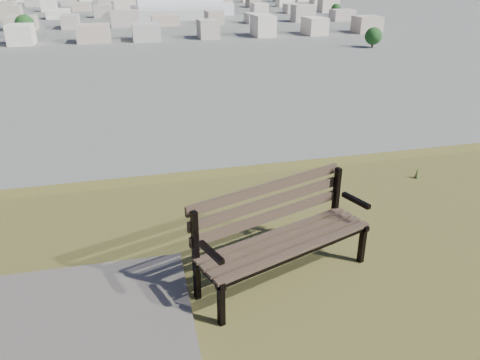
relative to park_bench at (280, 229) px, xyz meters
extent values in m
cube|color=#453528|center=(0.10, -0.29, -0.10)|extent=(1.89, 0.74, 0.04)
cube|color=#453528|center=(0.06, -0.17, -0.10)|extent=(1.89, 0.74, 0.04)
cube|color=#453528|center=(0.02, -0.04, -0.10)|extent=(1.89, 0.74, 0.04)
cube|color=#453528|center=(-0.03, 0.08, -0.10)|extent=(1.89, 0.74, 0.04)
cube|color=#453528|center=(-0.06, 0.16, 0.08)|extent=(1.87, 0.69, 0.11)
cube|color=#453528|center=(-0.07, 0.19, 0.23)|extent=(1.87, 0.69, 0.11)
cube|color=#453528|center=(-0.08, 0.21, 0.39)|extent=(1.87, 0.69, 0.11)
cube|color=black|center=(-0.78, -0.63, -0.34)|extent=(0.07, 0.08, 0.48)
cube|color=black|center=(-0.93, -0.18, -0.08)|extent=(0.07, 0.08, 1.01)
cube|color=black|center=(-0.85, -0.42, -0.13)|extent=(0.23, 0.53, 0.05)
cube|color=black|center=(-0.83, -0.47, 0.14)|extent=(0.18, 0.39, 0.05)
cube|color=black|center=(1.00, 0.00, -0.34)|extent=(0.07, 0.08, 0.48)
cube|color=black|center=(0.84, 0.44, -0.08)|extent=(0.07, 0.08, 1.01)
cube|color=black|center=(0.92, 0.21, -0.13)|extent=(0.23, 0.53, 0.05)
cube|color=black|center=(0.94, 0.15, 0.14)|extent=(0.18, 0.39, 0.05)
cube|color=black|center=(0.11, -0.30, -0.15)|extent=(1.87, 0.70, 0.04)
cube|color=black|center=(-0.03, 0.09, -0.15)|extent=(1.87, 0.70, 0.04)
cone|color=brown|center=(2.97, 1.91, -0.49)|extent=(0.08, 0.08, 0.18)
cube|color=#B7B7B3|center=(34.19, 280.73, -22.93)|extent=(47.74, 20.25, 5.30)
cylinder|color=silver|center=(34.19, 280.73, -20.28)|extent=(47.74, 20.25, 20.13)
cube|color=#B1A397|center=(-35.43, 198.71, -22.08)|extent=(11.00, 11.00, 7.00)
cube|color=#B4A08F|center=(-11.43, 198.71, -22.08)|extent=(11.00, 11.00, 7.00)
cube|color=silver|center=(12.57, 198.71, -22.08)|extent=(11.00, 11.00, 7.00)
cube|color=beige|center=(36.57, 198.71, -22.08)|extent=(11.00, 11.00, 7.00)
cube|color=tan|center=(60.57, 198.71, -22.08)|extent=(11.00, 11.00, 7.00)
cube|color=beige|center=(84.57, 198.71, -22.08)|extent=(11.00, 11.00, 7.00)
cube|color=#AEA79E|center=(108.57, 198.71, -22.08)|extent=(11.00, 11.00, 7.00)
cube|color=silver|center=(-47.43, 248.71, -22.08)|extent=(11.00, 11.00, 7.00)
cube|color=beige|center=(-23.43, 248.71, -22.08)|extent=(11.00, 11.00, 7.00)
cube|color=tan|center=(0.57, 248.71, -22.08)|extent=(11.00, 11.00, 7.00)
cube|color=beige|center=(24.57, 248.71, -22.08)|extent=(11.00, 11.00, 7.00)
cube|color=#AEA79E|center=(48.57, 248.71, -22.08)|extent=(11.00, 11.00, 7.00)
cube|color=white|center=(72.57, 248.71, -22.08)|extent=(11.00, 11.00, 7.00)
cube|color=#B1A397|center=(96.57, 248.71, -22.08)|extent=(11.00, 11.00, 7.00)
cube|color=#B4A08F|center=(120.57, 248.71, -22.08)|extent=(11.00, 11.00, 7.00)
cube|color=beige|center=(-59.43, 298.71, -22.08)|extent=(11.00, 11.00, 7.00)
cube|color=#AEA79E|center=(-35.43, 298.71, -22.08)|extent=(11.00, 11.00, 7.00)
cube|color=white|center=(-11.43, 298.71, -22.08)|extent=(11.00, 11.00, 7.00)
cube|color=#B1A397|center=(12.57, 298.71, -22.08)|extent=(11.00, 11.00, 7.00)
cube|color=#B4A08F|center=(36.57, 298.71, -22.08)|extent=(11.00, 11.00, 7.00)
cube|color=silver|center=(60.57, 298.71, -22.08)|extent=(11.00, 11.00, 7.00)
cube|color=beige|center=(84.57, 298.71, -22.08)|extent=(11.00, 11.00, 7.00)
cube|color=tan|center=(108.57, 298.71, -22.08)|extent=(11.00, 11.00, 7.00)
cube|color=beige|center=(132.57, 298.71, -22.08)|extent=(11.00, 11.00, 7.00)
cube|color=#B4A08F|center=(-71.43, 348.71, -22.08)|extent=(11.00, 11.00, 7.00)
cube|color=silver|center=(-47.43, 348.71, -22.08)|extent=(11.00, 11.00, 7.00)
cube|color=beige|center=(-23.43, 348.71, -22.08)|extent=(11.00, 11.00, 7.00)
cube|color=tan|center=(0.57, 348.71, -22.08)|extent=(11.00, 11.00, 7.00)
cube|color=beige|center=(24.57, 348.71, -22.08)|extent=(11.00, 11.00, 7.00)
cube|color=#AEA79E|center=(48.57, 348.71, -22.08)|extent=(11.00, 11.00, 7.00)
cube|color=white|center=(72.57, 348.71, -22.08)|extent=(11.00, 11.00, 7.00)
cube|color=#B1A397|center=(96.57, 348.71, -22.08)|extent=(11.00, 11.00, 7.00)
cube|color=#B4A08F|center=(120.57, 348.71, -22.08)|extent=(11.00, 11.00, 7.00)
cube|color=silver|center=(144.57, 348.71, -22.08)|extent=(11.00, 11.00, 7.00)
cube|color=#AEA79E|center=(-83.43, 398.71, -22.08)|extent=(11.00, 11.00, 7.00)
cube|color=white|center=(-59.43, 398.71, -22.08)|extent=(11.00, 11.00, 7.00)
cube|color=#B1A397|center=(-35.43, 398.71, -22.08)|extent=(11.00, 11.00, 7.00)
cube|color=#B4A08F|center=(-11.43, 398.71, -22.08)|extent=(11.00, 11.00, 7.00)
cube|color=silver|center=(12.57, 398.71, -22.08)|extent=(11.00, 11.00, 7.00)
cylinder|color=#2D2216|center=(90.57, 158.71, -24.53)|extent=(0.80, 0.80, 2.10)
sphere|color=black|center=(90.57, 158.71, -21.38)|extent=(6.30, 6.30, 6.30)
cylinder|color=#2D2216|center=(-39.43, 218.71, -24.23)|extent=(0.80, 0.80, 2.70)
sphere|color=black|center=(-39.43, 218.71, -20.18)|extent=(8.10, 8.10, 8.10)
cylinder|color=#2D2216|center=(130.57, 278.71, -24.61)|extent=(0.80, 0.80, 1.95)
sphere|color=black|center=(130.57, 278.71, -21.68)|extent=(5.85, 5.85, 5.85)
cylinder|color=#2D2216|center=(60.57, 398.71, -24.46)|extent=(0.80, 0.80, 2.25)
cylinder|color=#2D2216|center=(-89.43, 458.71, -24.16)|extent=(0.80, 0.80, 2.85)
cylinder|color=#2D2216|center=(40.57, 298.71, -24.53)|extent=(0.80, 0.80, 2.10)
sphere|color=black|center=(40.57, 298.71, -21.38)|extent=(6.30, 6.30, 6.30)
camera|label=1|loc=(-1.45, -4.05, 2.54)|focal=35.00mm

